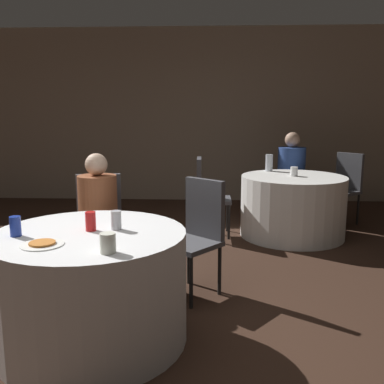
{
  "coord_description": "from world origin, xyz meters",
  "views": [
    {
      "loc": [
        0.73,
        -2.69,
        1.46
      ],
      "look_at": [
        0.57,
        0.72,
        0.82
      ],
      "focal_mm": 40.0,
      "sensor_mm": 36.0,
      "label": 1
    }
  ],
  "objects_px": {
    "soda_can_blue": "(15,226)",
    "table_near": "(91,287)",
    "pizza_plate_near": "(42,244)",
    "chair_far_north": "(291,178)",
    "soda_can_red": "(91,221)",
    "person_blue_shirt": "(291,175)",
    "person_floral_shirt": "(98,222)",
    "chair_far_west": "(206,190)",
    "chair_far_northeast": "(345,182)",
    "chair_near_north": "(99,219)",
    "soda_can_silver": "(116,220)",
    "chair_near_northeast": "(198,227)",
    "bottle_far": "(269,163)",
    "table_far": "(292,206)"
  },
  "relations": [
    {
      "from": "soda_can_blue",
      "to": "table_near",
      "type": "bearing_deg",
      "value": 13.8
    },
    {
      "from": "pizza_plate_near",
      "to": "chair_far_north",
      "type": "bearing_deg",
      "value": 61.15
    },
    {
      "from": "soda_can_red",
      "to": "pizza_plate_near",
      "type": "bearing_deg",
      "value": -122.07
    },
    {
      "from": "person_blue_shirt",
      "to": "person_floral_shirt",
      "type": "relative_size",
      "value": 1.06
    },
    {
      "from": "person_floral_shirt",
      "to": "soda_can_red",
      "type": "height_order",
      "value": "person_floral_shirt"
    },
    {
      "from": "table_near",
      "to": "chair_far_west",
      "type": "bearing_deg",
      "value": 74.13
    },
    {
      "from": "chair_far_west",
      "to": "chair_far_northeast",
      "type": "xyz_separation_m",
      "value": [
        1.83,
        0.66,
        0.0
      ]
    },
    {
      "from": "chair_near_north",
      "to": "soda_can_silver",
      "type": "distance_m",
      "value": 1.03
    },
    {
      "from": "chair_near_northeast",
      "to": "person_floral_shirt",
      "type": "distance_m",
      "value": 0.83
    },
    {
      "from": "person_blue_shirt",
      "to": "soda_can_blue",
      "type": "height_order",
      "value": "person_blue_shirt"
    },
    {
      "from": "chair_near_north",
      "to": "chair_far_northeast",
      "type": "bearing_deg",
      "value": -153.8
    },
    {
      "from": "chair_far_north",
      "to": "bottle_far",
      "type": "relative_size",
      "value": 4.41
    },
    {
      "from": "soda_can_silver",
      "to": "bottle_far",
      "type": "xyz_separation_m",
      "value": [
        1.33,
        2.83,
        0.04
      ]
    },
    {
      "from": "table_near",
      "to": "chair_far_northeast",
      "type": "relative_size",
      "value": 1.31
    },
    {
      "from": "chair_far_west",
      "to": "chair_far_northeast",
      "type": "relative_size",
      "value": 1.0
    },
    {
      "from": "chair_near_northeast",
      "to": "soda_can_silver",
      "type": "distance_m",
      "value": 0.9
    },
    {
      "from": "chair_far_northeast",
      "to": "chair_near_northeast",
      "type": "bearing_deg",
      "value": 102.16
    },
    {
      "from": "bottle_far",
      "to": "soda_can_blue",
      "type": "bearing_deg",
      "value": -122.42
    },
    {
      "from": "chair_far_north",
      "to": "table_near",
      "type": "bearing_deg",
      "value": 70.21
    },
    {
      "from": "table_near",
      "to": "soda_can_blue",
      "type": "height_order",
      "value": "soda_can_blue"
    },
    {
      "from": "chair_near_north",
      "to": "soda_can_silver",
      "type": "relative_size",
      "value": 7.63
    },
    {
      "from": "person_blue_shirt",
      "to": "chair_near_north",
      "type": "bearing_deg",
      "value": 57.03
    },
    {
      "from": "chair_far_west",
      "to": "person_blue_shirt",
      "type": "bearing_deg",
      "value": 126.37
    },
    {
      "from": "person_blue_shirt",
      "to": "person_floral_shirt",
      "type": "distance_m",
      "value": 3.22
    },
    {
      "from": "table_far",
      "to": "chair_near_northeast",
      "type": "relative_size",
      "value": 1.31
    },
    {
      "from": "chair_far_west",
      "to": "person_floral_shirt",
      "type": "bearing_deg",
      "value": -29.07
    },
    {
      "from": "chair_near_northeast",
      "to": "chair_far_west",
      "type": "distance_m",
      "value": 1.67
    },
    {
      "from": "chair_far_northeast",
      "to": "soda_can_red",
      "type": "relative_size",
      "value": 7.63
    },
    {
      "from": "soda_can_silver",
      "to": "chair_far_west",
      "type": "bearing_deg",
      "value": 77.23
    },
    {
      "from": "chair_far_west",
      "to": "bottle_far",
      "type": "xyz_separation_m",
      "value": [
        0.79,
        0.45,
        0.28
      ]
    },
    {
      "from": "table_far",
      "to": "chair_near_northeast",
      "type": "xyz_separation_m",
      "value": [
        -1.07,
        -1.68,
        0.19
      ]
    },
    {
      "from": "pizza_plate_near",
      "to": "soda_can_blue",
      "type": "height_order",
      "value": "soda_can_blue"
    },
    {
      "from": "table_far",
      "to": "pizza_plate_near",
      "type": "bearing_deg",
      "value": -124.98
    },
    {
      "from": "person_floral_shirt",
      "to": "soda_can_blue",
      "type": "xyz_separation_m",
      "value": [
        -0.25,
        -0.94,
        0.22
      ]
    },
    {
      "from": "soda_can_red",
      "to": "bottle_far",
      "type": "bearing_deg",
      "value": 62.54
    },
    {
      "from": "chair_far_west",
      "to": "chair_far_northeast",
      "type": "distance_m",
      "value": 1.94
    },
    {
      "from": "chair_far_west",
      "to": "bottle_far",
      "type": "distance_m",
      "value": 0.95
    },
    {
      "from": "table_near",
      "to": "person_blue_shirt",
      "type": "xyz_separation_m",
      "value": [
        1.86,
        3.33,
        0.26
      ]
    },
    {
      "from": "person_blue_shirt",
      "to": "person_floral_shirt",
      "type": "height_order",
      "value": "person_blue_shirt"
    },
    {
      "from": "chair_near_north",
      "to": "person_blue_shirt",
      "type": "bearing_deg",
      "value": -143.06
    },
    {
      "from": "table_near",
      "to": "bottle_far",
      "type": "relative_size",
      "value": 5.75
    },
    {
      "from": "pizza_plate_near",
      "to": "chair_far_west",
      "type": "bearing_deg",
      "value": 71.95
    },
    {
      "from": "chair_near_north",
      "to": "chair_far_west",
      "type": "relative_size",
      "value": 1.0
    },
    {
      "from": "table_near",
      "to": "bottle_far",
      "type": "bearing_deg",
      "value": 62.81
    },
    {
      "from": "chair_far_northeast",
      "to": "pizza_plate_near",
      "type": "bearing_deg",
      "value": 102.18
    },
    {
      "from": "table_far",
      "to": "soda_can_red",
      "type": "xyz_separation_m",
      "value": [
        -1.72,
        -2.43,
        0.42
      ]
    },
    {
      "from": "chair_far_north",
      "to": "soda_can_silver",
      "type": "relative_size",
      "value": 7.63
    },
    {
      "from": "table_near",
      "to": "person_blue_shirt",
      "type": "distance_m",
      "value": 3.82
    },
    {
      "from": "chair_near_northeast",
      "to": "chair_far_north",
      "type": "xyz_separation_m",
      "value": [
        1.22,
        2.7,
        0.0
      ]
    },
    {
      "from": "table_far",
      "to": "person_floral_shirt",
      "type": "height_order",
      "value": "person_floral_shirt"
    }
  ]
}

